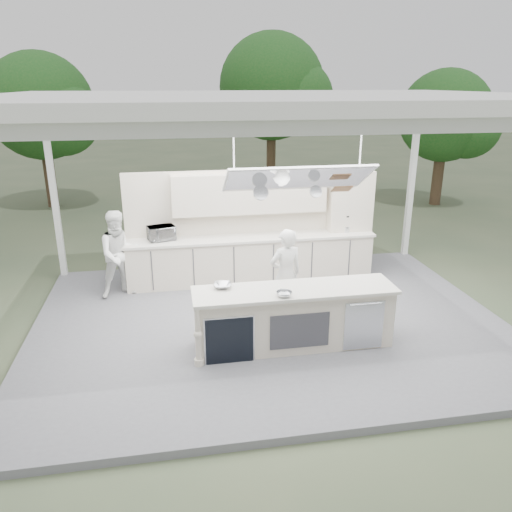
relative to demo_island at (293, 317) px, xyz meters
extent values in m
plane|color=#50573C|center=(-0.18, 0.91, -0.60)|extent=(90.00, 90.00, 0.00)
cube|color=slate|center=(-0.18, 0.91, -0.54)|extent=(8.00, 6.00, 0.12)
cube|color=white|center=(3.72, 3.81, 1.25)|extent=(0.12, 0.12, 3.70)
cube|color=white|center=(-4.08, 3.81, 1.25)|extent=(0.12, 0.12, 3.70)
cube|color=white|center=(-0.18, 0.91, 3.18)|extent=(8.20, 6.20, 0.16)
cube|color=white|center=(-0.18, -1.99, 3.02)|extent=(8.00, 0.12, 0.16)
cube|color=white|center=(-0.18, 3.81, 3.02)|extent=(8.00, 0.12, 0.16)
cube|color=white|center=(3.72, 0.91, 3.02)|extent=(0.12, 6.00, 0.16)
cube|color=white|center=(0.02, 0.01, 2.15)|extent=(2.00, 0.71, 0.43)
cube|color=white|center=(0.02, 0.01, 2.15)|extent=(2.06, 0.76, 0.46)
cylinder|color=white|center=(-0.88, 0.01, 2.63)|extent=(0.02, 0.02, 0.95)
cylinder|color=white|center=(0.92, 0.01, 2.63)|extent=(0.02, 0.02, 0.95)
cylinder|color=silver|center=(-0.48, 0.16, 1.93)|extent=(0.22, 0.14, 0.21)
cylinder|color=silver|center=(0.32, 0.11, 1.93)|extent=(0.18, 0.12, 0.18)
cube|color=#9B5B3E|center=(0.72, 0.13, 1.95)|extent=(0.28, 0.18, 0.12)
cube|color=beige|center=(0.02, 0.01, -0.03)|extent=(3.00, 0.70, 0.90)
cube|color=silver|center=(0.02, 0.01, 0.45)|extent=(3.10, 0.78, 0.05)
cylinder|color=beige|center=(-1.48, -0.34, -0.02)|extent=(0.11, 0.11, 0.92)
cube|color=black|center=(-1.03, -0.34, -0.12)|extent=(0.70, 0.04, 0.72)
cube|color=silver|center=(-1.03, -0.35, -0.12)|extent=(0.74, 0.03, 0.72)
cube|color=#39383E|center=(0.02, -0.35, -0.06)|extent=(0.90, 0.02, 0.55)
cube|color=silver|center=(1.02, -0.35, -0.06)|extent=(0.62, 0.02, 0.78)
cube|color=beige|center=(-0.18, 2.81, -0.03)|extent=(5.00, 0.65, 0.90)
cube|color=silver|center=(-0.18, 2.81, 0.45)|extent=(5.08, 0.72, 0.05)
cube|color=beige|center=(-0.18, 3.11, 0.65)|extent=(5.00, 0.10, 2.25)
cube|color=beige|center=(-0.18, 2.98, 1.32)|extent=(3.10, 0.38, 0.80)
cube|color=beige|center=(1.92, 2.93, 1.07)|extent=(0.90, 0.45, 1.30)
cube|color=#9B5B3E|center=(1.92, 2.93, 1.07)|extent=(0.84, 0.40, 0.03)
cylinder|color=silver|center=(1.82, 2.79, 0.53)|extent=(0.20, 0.20, 0.12)
cylinder|color=black|center=(1.82, 2.79, 0.69)|extent=(0.17, 0.17, 0.20)
cylinder|color=black|center=(2.17, 2.79, 0.52)|extent=(0.16, 0.16, 0.10)
cone|color=black|center=(2.17, 2.79, 0.69)|extent=(0.14, 0.14, 0.24)
cylinder|color=#473223|center=(-5.68, 10.91, 0.45)|extent=(0.36, 0.36, 2.10)
sphere|color=#2B561F|center=(-5.68, 10.91, 2.69)|extent=(3.40, 3.40, 3.40)
sphere|color=#2B561F|center=(-5.00, 10.40, 2.35)|extent=(2.38, 2.38, 2.38)
cylinder|color=#473223|center=(2.32, 12.91, 0.63)|extent=(0.36, 0.36, 2.45)
sphere|color=#2B561F|center=(2.32, 12.91, 3.25)|extent=(4.00, 4.00, 4.00)
sphere|color=#2B561F|center=(3.12, 12.31, 2.85)|extent=(2.80, 2.80, 2.80)
cylinder|color=#473223|center=(7.32, 8.91, 0.37)|extent=(0.36, 0.36, 1.92)
sphere|color=#2B561F|center=(7.32, 8.91, 2.38)|extent=(3.00, 3.00, 3.00)
sphere|color=#2B561F|center=(7.92, 8.46, 2.08)|extent=(2.10, 2.10, 2.10)
imported|color=white|center=(0.10, 0.96, 0.33)|extent=(0.67, 0.52, 1.61)
imported|color=white|center=(-2.75, 2.46, 0.36)|extent=(0.97, 0.86, 1.67)
imported|color=#B0B3B7|center=(-1.96, 2.86, 0.62)|extent=(0.59, 0.47, 0.28)
imported|color=silver|center=(-1.05, 0.24, 0.51)|extent=(0.29, 0.29, 0.07)
imported|color=#B7BABE|center=(-0.20, -0.24, 0.51)|extent=(0.31, 0.31, 0.07)
camera|label=1|loc=(-1.77, -6.73, 3.43)|focal=35.00mm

